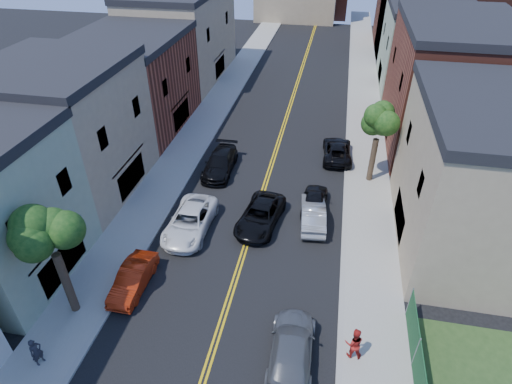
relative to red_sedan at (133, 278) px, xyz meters
The scene contains 23 objects.
sidewalk_left 23.96m from the red_sedan, 95.75° to the left, with size 3.20×100.00×0.15m, color gray.
sidewalk_right 27.35m from the red_sedan, 60.66° to the left, with size 3.20×100.00×0.15m, color gray.
curb_left 23.85m from the red_sedan, 91.56° to the left, with size 0.30×100.00×0.15m, color gray.
curb_right 26.54m from the red_sedan, 63.95° to the left, with size 0.30×100.00×0.15m, color gray.
bldg_left_tan_near 12.84m from the red_sedan, 133.89° to the left, with size 9.00×10.00×9.00m, color #998466.
bldg_left_brick 21.83m from the red_sedan, 113.20° to the left, with size 9.00×12.00×8.00m, color brown.
bldg_left_tan_far 35.12m from the red_sedan, 104.10° to the left, with size 9.00×16.00×9.50m, color #998466.
bldg_right_tan 21.36m from the red_sedan, 21.89° to the left, with size 9.00×12.00×9.00m, color #998466.
bldg_right_brick 29.59m from the red_sedan, 48.23° to the left, with size 9.00×14.00×10.00m, color brown.
bldg_right_palegrn 40.95m from the red_sedan, 61.45° to the left, with size 9.00×12.00×8.50m, color gray.
tree_left_mid 6.72m from the red_sedan, 137.78° to the right, with size 5.20×5.20×9.29m.
tree_right_far 19.94m from the red_sedan, 45.89° to the left, with size 4.40×4.40×8.03m.
red_sedan is the anchor object (origin of this frame).
white_pickup 5.62m from the red_sedan, 73.84° to the left, with size 2.58×5.59×1.55m, color silver.
grey_car_left 6.22m from the red_sedan, 76.62° to the left, with size 1.71×4.24×1.44m, color slate.
black_car_left 13.07m from the red_sedan, 83.08° to the left, with size 2.17×5.33×1.55m, color black.
grey_car_right 9.76m from the red_sedan, 16.86° to the right, with size 2.10×5.18×1.50m, color #53565A.
black_car_right 13.33m from the red_sedan, 44.77° to the left, with size 1.68×4.18×1.42m, color black.
silver_car_right 12.28m from the red_sedan, 39.44° to the left, with size 1.59×4.56×1.50m, color #9EA1A5.
dark_car_right_far 20.11m from the red_sedan, 57.63° to the left, with size 2.32×5.03×1.40m, color black.
black_suv_lane 9.17m from the red_sedan, 49.11° to the left, with size 2.41×5.22×1.45m, color black.
pedestrian_left 5.88m from the red_sedan, 113.14° to the right, with size 0.58×0.38×1.60m, color #25252C.
pedestrian_right 12.40m from the red_sedan, 10.08° to the right, with size 0.89×0.70×1.84m, color #A91E1A.
Camera 1 is at (4.48, 1.25, 18.30)m, focal length 29.48 mm.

